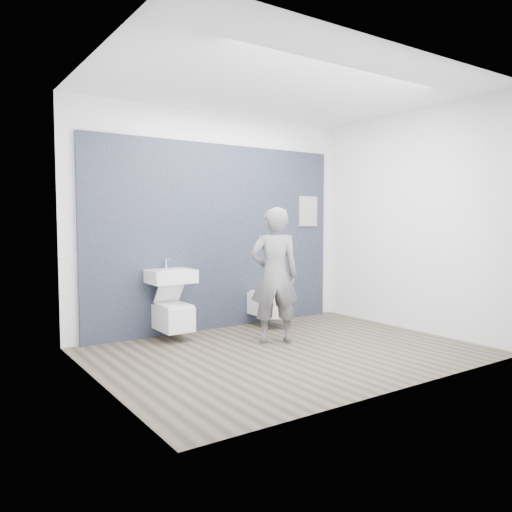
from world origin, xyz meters
TOP-DOWN VIEW (x-y plane):
  - ground at (0.00, 0.00)m, footprint 4.00×4.00m
  - room_shell at (0.00, 0.00)m, footprint 4.00×4.00m
  - tile_wall at (0.00, 1.47)m, footprint 3.60×0.06m
  - washbasin at (-0.79, 1.24)m, footprint 0.53×0.40m
  - toilet_square at (-0.79, 1.19)m, footprint 0.34×0.50m
  - toilet_rounded at (0.60, 1.14)m, footprint 0.35×0.59m
  - info_placard at (1.48, 1.43)m, footprint 0.33×0.03m
  - visitor at (0.13, 0.41)m, footprint 0.68×0.58m

SIDE VIEW (x-z plane):
  - ground at x=0.00m, z-range 0.00..0.00m
  - tile_wall at x=0.00m, z-range -1.20..1.20m
  - info_placard at x=1.48m, z-range -0.22..0.22m
  - toilet_square at x=-0.79m, z-range -0.02..0.59m
  - toilet_rounded at x=0.60m, z-range 0.15..0.47m
  - washbasin at x=-0.79m, z-range 0.56..0.96m
  - visitor at x=0.13m, z-range 0.00..1.56m
  - room_shell at x=0.00m, z-range -0.26..3.74m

